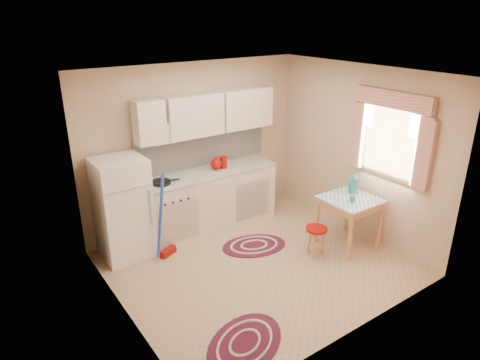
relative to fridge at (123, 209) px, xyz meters
name	(u,v)px	position (x,y,z in m)	size (l,w,h in m)	color
room_shell	(258,144)	(1.48, -1.01, 0.90)	(3.64, 3.60, 2.52)	tan
fridge	(123,209)	(0.00, 0.00, 0.00)	(0.65, 0.60, 1.40)	white
broom	(165,216)	(0.44, -0.35, -0.10)	(0.28, 0.12, 1.20)	blue
base_cabinets	(206,202)	(1.31, 0.05, -0.26)	(2.25, 0.60, 0.88)	#F0E4D1
countertop	(205,174)	(1.31, 0.05, 0.20)	(2.27, 0.62, 0.04)	#B4B3AB
frying_pan	(161,182)	(0.58, 0.00, 0.24)	(0.26, 0.26, 0.05)	black
red_kettle	(216,164)	(1.51, 0.05, 0.32)	(0.19, 0.17, 0.19)	#990B05
red_canister	(223,163)	(1.64, 0.05, 0.30)	(0.11, 0.11, 0.16)	#990B05
table	(348,222)	(2.71, -1.56, -0.34)	(0.72, 0.72, 0.72)	#E3A371
stool	(316,241)	(2.13, -1.51, -0.49)	(0.30, 0.30, 0.42)	#990B05
coffee_pot	(354,183)	(2.88, -1.44, 0.18)	(0.16, 0.13, 0.31)	teal
mug	(353,199)	(2.63, -1.66, 0.07)	(0.08, 0.08, 0.10)	teal
rug_center	(254,246)	(1.57, -0.85, -0.69)	(0.94, 0.62, 0.02)	maroon
rug_left	(245,343)	(0.33, -2.35, -0.69)	(1.00, 0.66, 0.02)	maroon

